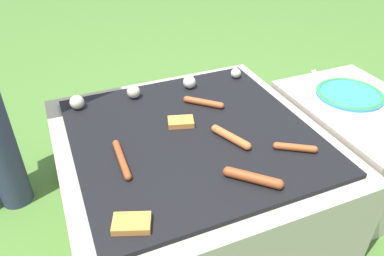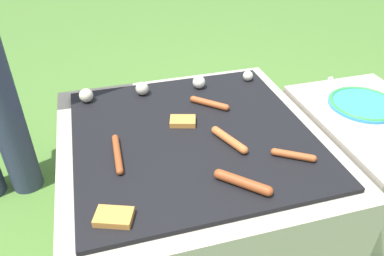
{
  "view_description": "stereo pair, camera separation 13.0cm",
  "coord_description": "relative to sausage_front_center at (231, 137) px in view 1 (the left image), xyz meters",
  "views": [
    {
      "loc": [
        -0.42,
        -0.99,
        1.14
      ],
      "look_at": [
        0.0,
        0.0,
        0.41
      ],
      "focal_mm": 35.0,
      "sensor_mm": 36.0,
      "label": 1
    },
    {
      "loc": [
        -0.29,
        -1.03,
        1.14
      ],
      "look_at": [
        0.0,
        0.0,
        0.41
      ],
      "focal_mm": 35.0,
      "sensor_mm": 36.0,
      "label": 2
    }
  ],
  "objects": [
    {
      "name": "ground_plane",
      "position": [
        -0.1,
        0.09,
        -0.4
      ],
      "size": [
        14.0,
        14.0,
        0.0
      ],
      "primitive_type": "plane",
      "color": "#47702D"
    },
    {
      "name": "fork_utensil",
      "position": [
        0.61,
        0.24,
        -0.01
      ],
      "size": [
        0.04,
        0.21,
        0.01
      ],
      "color": "silver",
      "rests_on": "side_ledge"
    },
    {
      "name": "side_ledge",
      "position": [
        0.59,
        0.0,
        -0.21
      ],
      "size": [
        0.45,
        0.63,
        0.39
      ],
      "color": "#A89E8C",
      "rests_on": "ground_plane"
    },
    {
      "name": "plate_colorful",
      "position": [
        0.59,
        0.09,
        -0.01
      ],
      "size": [
        0.27,
        0.27,
        0.02
      ],
      "color": "#338CCC",
      "rests_on": "side_ledge"
    },
    {
      "name": "sausage_front_right",
      "position": [
        -0.37,
        0.03,
        -0.0
      ],
      "size": [
        0.03,
        0.2,
        0.02
      ],
      "color": "#93421E",
      "rests_on": "grill"
    },
    {
      "name": "sausage_mid_left",
      "position": [
        0.01,
        0.25,
        -0.0
      ],
      "size": [
        0.13,
        0.12,
        0.03
      ],
      "color": "#A34C23",
      "rests_on": "grill"
    },
    {
      "name": "sausage_back_right",
      "position": [
        -0.04,
        -0.21,
        0.0
      ],
      "size": [
        0.14,
        0.14,
        0.03
      ],
      "color": "#93421E",
      "rests_on": "grill"
    },
    {
      "name": "mushroom_row",
      "position": [
        -0.15,
        0.41,
        0.01
      ],
      "size": [
        0.74,
        0.07,
        0.06
      ],
      "color": "beige",
      "rests_on": "grill"
    },
    {
      "name": "bread_slice_left",
      "position": [
        -0.12,
        0.16,
        -0.0
      ],
      "size": [
        0.11,
        0.09,
        0.02
      ],
      "color": "#D18438",
      "rests_on": "grill"
    },
    {
      "name": "sausage_front_center",
      "position": [
        0.0,
        0.0,
        0.0
      ],
      "size": [
        0.08,
        0.16,
        0.03
      ],
      "color": "#B7602D",
      "rests_on": "grill"
    },
    {
      "name": "bread_slice_right",
      "position": [
        -0.41,
        -0.23,
        -0.0
      ],
      "size": [
        0.11,
        0.1,
        0.02
      ],
      "color": "#D18438",
      "rests_on": "grill"
    },
    {
      "name": "grill",
      "position": [
        -0.1,
        0.09,
        -0.21
      ],
      "size": [
        0.93,
        0.93,
        0.39
      ],
      "color": "#A89E8C",
      "rests_on": "ground_plane"
    },
    {
      "name": "sausage_back_center",
      "position": [
        0.17,
        -0.13,
        -0.0
      ],
      "size": [
        0.13,
        0.09,
        0.02
      ],
      "color": "#A34C23",
      "rests_on": "grill"
    }
  ]
}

